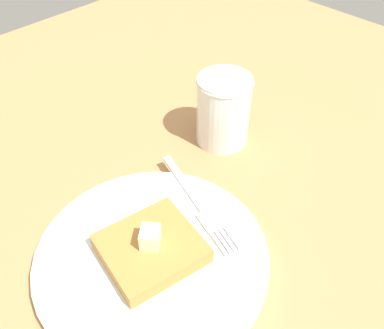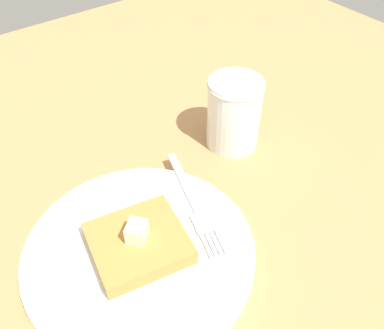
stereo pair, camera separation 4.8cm
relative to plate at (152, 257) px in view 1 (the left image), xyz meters
The scene contains 6 objects.
table_surface 7.11cm from the plate, 61.39° to the right, with size 129.04×129.04×1.93cm, color #AF7C4C.
plate is the anchor object (origin of this frame).
toast_slice_center 1.56cm from the plate, ahead, with size 9.24×8.48×1.81cm, color #B77B3A.
butter_pat_primary 3.48cm from the plate, 113.18° to the right, with size 2.04×1.83×2.04cm, color #F8EFC3.
fork 7.99cm from the plate, ahead, with size 6.22×15.68×0.36cm.
syrup_jar 21.80cm from the plate, 22.79° to the left, with size 7.18×7.18×9.47cm.
Camera 1 is at (-18.23, -14.59, 39.48)cm, focal length 40.00 mm.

